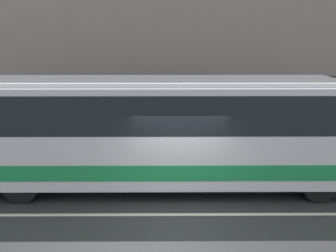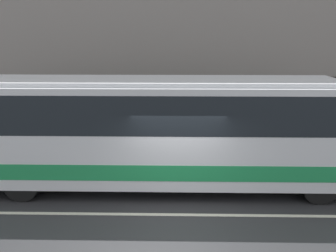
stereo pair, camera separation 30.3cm
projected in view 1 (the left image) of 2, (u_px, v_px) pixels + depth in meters
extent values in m
plane|color=#2D2D30|center=(180.00, 215.00, 9.72)|extent=(60.00, 60.00, 0.00)
cube|color=gray|center=(175.00, 148.00, 15.11)|extent=(60.00, 3.15, 0.16)
cube|color=#2D2B28|center=(174.00, 108.00, 16.31)|extent=(60.00, 0.06, 2.80)
cube|color=beige|center=(180.00, 215.00, 9.72)|extent=(54.00, 0.14, 0.01)
cube|color=silver|center=(157.00, 131.00, 11.11)|extent=(12.29, 2.50, 2.84)
cube|color=#1E8C4C|center=(157.00, 158.00, 11.32)|extent=(12.22, 2.52, 0.45)
cube|color=black|center=(157.00, 108.00, 10.94)|extent=(11.92, 2.52, 1.08)
cube|color=silver|center=(156.00, 81.00, 10.76)|extent=(10.44, 2.12, 0.12)
cylinder|color=black|center=(320.00, 185.00, 10.39)|extent=(0.98, 0.28, 0.98)
cylinder|color=black|center=(293.00, 159.00, 12.51)|extent=(0.98, 0.28, 0.98)
cylinder|color=black|center=(21.00, 186.00, 10.34)|extent=(0.98, 0.28, 0.98)
cylinder|color=black|center=(46.00, 160.00, 12.45)|extent=(0.98, 0.28, 0.98)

